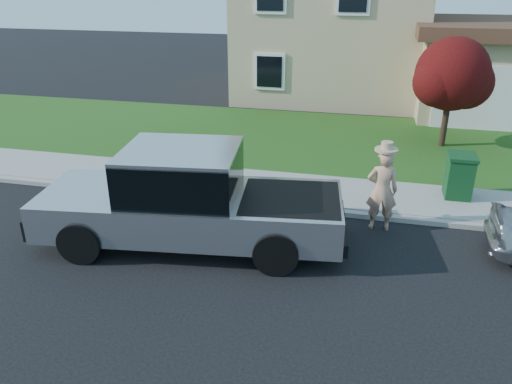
{
  "coord_description": "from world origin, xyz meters",
  "views": [
    {
      "loc": [
        2.05,
        -8.03,
        5.32
      ],
      "look_at": [
        -0.1,
        1.11,
        1.2
      ],
      "focal_mm": 35.0,
      "sensor_mm": 36.0,
      "label": 1
    }
  ],
  "objects_px": {
    "pickup_truck": "(189,200)",
    "woman": "(382,189)",
    "trash_bin": "(459,175)",
    "ornamental_tree": "(453,78)"
  },
  "relations": [
    {
      "from": "woman",
      "to": "ornamental_tree",
      "type": "xyz_separation_m",
      "value": [
        2.01,
        6.3,
        1.36
      ]
    },
    {
      "from": "pickup_truck",
      "to": "woman",
      "type": "bearing_deg",
      "value": 14.82
    },
    {
      "from": "woman",
      "to": "trash_bin",
      "type": "bearing_deg",
      "value": -137.84
    },
    {
      "from": "pickup_truck",
      "to": "trash_bin",
      "type": "xyz_separation_m",
      "value": [
        5.81,
        3.53,
        -0.28
      ]
    },
    {
      "from": "ornamental_tree",
      "to": "pickup_truck",
      "type": "bearing_deg",
      "value": -126.96
    },
    {
      "from": "pickup_truck",
      "to": "woman",
      "type": "height_order",
      "value": "pickup_truck"
    },
    {
      "from": "trash_bin",
      "to": "pickup_truck",
      "type": "bearing_deg",
      "value": -149.18
    },
    {
      "from": "ornamental_tree",
      "to": "trash_bin",
      "type": "xyz_separation_m",
      "value": [
        -0.12,
        -4.35,
        -1.62
      ]
    },
    {
      "from": "pickup_truck",
      "to": "trash_bin",
      "type": "distance_m",
      "value": 6.8
    },
    {
      "from": "trash_bin",
      "to": "ornamental_tree",
      "type": "bearing_deg",
      "value": 88.05
    }
  ]
}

